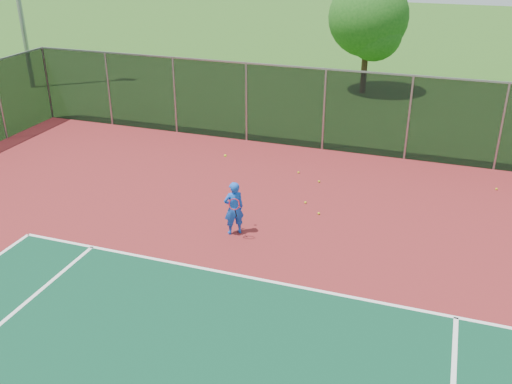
% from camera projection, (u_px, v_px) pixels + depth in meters
% --- Properties ---
extents(court_apron, '(30.00, 20.00, 0.02)m').
position_uv_depth(court_apron, '(354.00, 327.00, 11.84)').
color(court_apron, maroon).
rests_on(court_apron, ground).
extents(fence_back, '(30.00, 0.06, 3.03)m').
position_uv_depth(fence_back, '(409.00, 117.00, 19.75)').
color(fence_back, black).
rests_on(fence_back, court_apron).
extents(tennis_player, '(0.65, 0.73, 2.22)m').
position_uv_depth(tennis_player, '(234.00, 208.00, 15.13)').
color(tennis_player, blue).
rests_on(tennis_player, court_apron).
extents(practice_ball_0, '(0.07, 0.07, 0.07)m').
position_uv_depth(practice_ball_0, '(298.00, 172.00, 19.17)').
color(practice_ball_0, gold).
rests_on(practice_ball_0, court_apron).
extents(practice_ball_1, '(0.07, 0.07, 0.07)m').
position_uv_depth(practice_ball_1, '(319.00, 181.00, 18.49)').
color(practice_ball_1, gold).
rests_on(practice_ball_1, court_apron).
extents(practice_ball_3, '(0.07, 0.07, 0.07)m').
position_uv_depth(practice_ball_3, '(496.00, 189.00, 17.96)').
color(practice_ball_3, gold).
rests_on(practice_ball_3, court_apron).
extents(practice_ball_5, '(0.07, 0.07, 0.07)m').
position_uv_depth(practice_ball_5, '(319.00, 213.00, 16.43)').
color(practice_ball_5, gold).
rests_on(practice_ball_5, court_apron).
extents(practice_ball_7, '(0.07, 0.07, 0.07)m').
position_uv_depth(practice_ball_7, '(305.00, 202.00, 17.08)').
color(practice_ball_7, gold).
rests_on(practice_ball_7, court_apron).
extents(tree_back_left, '(3.81, 3.81, 5.60)m').
position_uv_depth(tree_back_left, '(370.00, 21.00, 27.06)').
color(tree_back_left, '#341E13').
rests_on(tree_back_left, ground).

